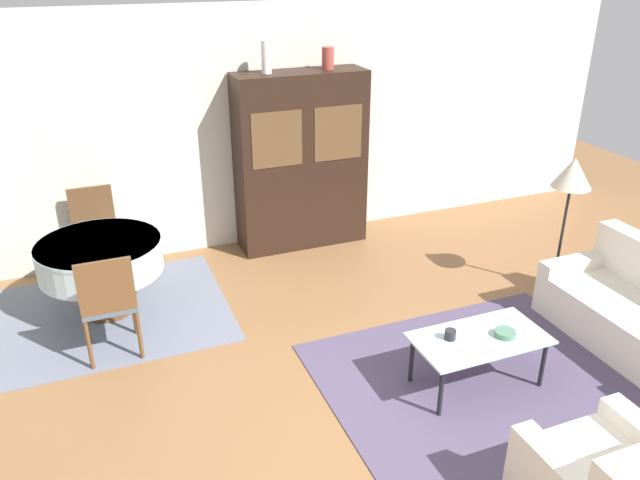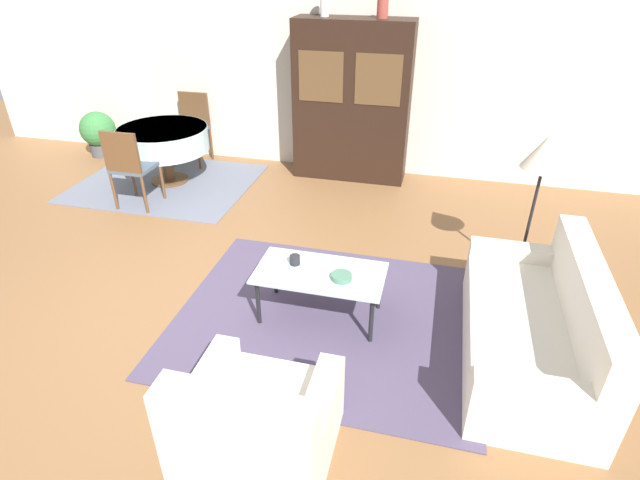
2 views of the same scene
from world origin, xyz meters
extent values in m
plane|color=brown|center=(0.00, 0.00, 0.00)|extent=(14.00, 14.00, 0.00)
cube|color=beige|center=(0.00, 3.63, 1.35)|extent=(10.00, 0.06, 2.70)
cube|color=#4C425B|center=(1.16, 0.26, 0.01)|extent=(2.53, 2.11, 0.01)
cube|color=slate|center=(-1.58, 2.46, 0.01)|extent=(2.26, 1.82, 0.01)
cube|color=silver|center=(2.71, 0.97, 0.46)|extent=(0.86, 0.16, 0.12)
cube|color=silver|center=(0.71, -1.10, 0.46)|extent=(0.16, 0.81, 0.12)
cylinder|color=black|center=(0.62, 0.06, 0.22)|extent=(0.04, 0.04, 0.42)
cylinder|color=black|center=(1.56, 0.06, 0.22)|extent=(0.04, 0.04, 0.42)
cylinder|color=black|center=(0.62, 0.49, 0.22)|extent=(0.04, 0.04, 0.42)
cylinder|color=black|center=(1.56, 0.49, 0.22)|extent=(0.04, 0.04, 0.42)
cube|color=silver|center=(1.09, 0.27, 0.44)|extent=(1.05, 0.56, 0.02)
cube|color=black|center=(0.74, 3.34, 1.00)|extent=(1.47, 0.47, 2.01)
cube|color=brown|center=(0.39, 3.10, 1.35)|extent=(0.56, 0.01, 0.60)
cube|color=brown|center=(1.10, 3.10, 1.35)|extent=(0.56, 0.01, 0.60)
cylinder|color=brown|center=(-1.55, 2.53, 0.03)|extent=(0.48, 0.48, 0.03)
cylinder|color=brown|center=(-1.55, 2.53, 0.23)|extent=(0.14, 0.14, 0.43)
cylinder|color=silver|center=(-1.55, 2.53, 0.59)|extent=(1.13, 1.13, 0.30)
cylinder|color=silver|center=(-1.55, 2.53, 0.73)|extent=(1.14, 1.14, 0.03)
cylinder|color=brown|center=(-1.75, 2.03, 0.24)|extent=(0.04, 0.04, 0.46)
cylinder|color=brown|center=(-1.35, 2.03, 0.24)|extent=(0.04, 0.04, 0.46)
cylinder|color=brown|center=(-1.75, 1.62, 0.24)|extent=(0.04, 0.04, 0.46)
cylinder|color=brown|center=(-1.35, 1.62, 0.24)|extent=(0.04, 0.04, 0.46)
cube|color=#475666|center=(-1.55, 1.82, 0.49)|extent=(0.44, 0.44, 0.04)
cube|color=brown|center=(-1.55, 1.62, 0.74)|extent=(0.44, 0.04, 0.46)
cylinder|color=brown|center=(-1.35, 3.03, 0.24)|extent=(0.04, 0.04, 0.46)
cylinder|color=brown|center=(-1.75, 3.03, 0.24)|extent=(0.04, 0.04, 0.46)
cylinder|color=brown|center=(-1.35, 3.44, 0.24)|extent=(0.04, 0.04, 0.46)
cylinder|color=brown|center=(-1.75, 3.44, 0.24)|extent=(0.04, 0.04, 0.46)
cube|color=#475666|center=(-1.55, 3.24, 0.49)|extent=(0.44, 0.44, 0.04)
cube|color=brown|center=(-1.55, 3.44, 0.74)|extent=(0.44, 0.04, 0.46)
cylinder|color=black|center=(2.78, 1.32, 0.01)|extent=(0.28, 0.28, 0.02)
cylinder|color=black|center=(2.78, 1.32, 0.57)|extent=(0.03, 0.03, 1.10)
cone|color=beige|center=(2.78, 1.32, 1.25)|extent=(0.38, 0.38, 0.30)
cylinder|color=#232328|center=(0.86, 0.34, 0.49)|extent=(0.09, 0.09, 0.08)
cylinder|color=#4C7A60|center=(1.28, 0.22, 0.47)|extent=(0.17, 0.17, 0.05)
cylinder|color=white|center=(0.38, 3.34, 2.17)|extent=(0.10, 0.10, 0.34)
cylinder|color=#9E4238|center=(1.07, 3.34, 2.12)|extent=(0.13, 0.13, 0.23)
camera|label=1|loc=(-1.58, -3.04, 3.18)|focal=35.00mm
camera|label=2|loc=(1.91, -2.98, 2.72)|focal=28.00mm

